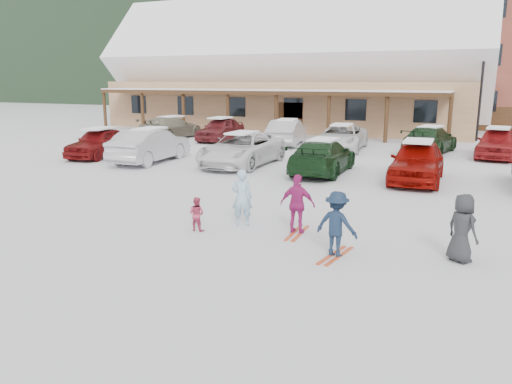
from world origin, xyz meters
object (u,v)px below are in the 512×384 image
at_px(child_magenta, 298,204).
at_px(parked_car_1, 150,145).
at_px(child_navy, 337,224).
at_px(parked_car_3, 323,156).
at_px(day_lodge, 289,77).
at_px(parked_car_7, 171,127).
at_px(parked_car_8, 220,129).
at_px(parked_car_4, 417,161).
at_px(parked_car_0, 99,143).
at_px(parked_car_2, 242,149).
at_px(parked_car_10, 341,137).
at_px(parked_car_12, 497,143).
at_px(adult_skier, 242,198).
at_px(lamp_post, 481,88).
at_px(parked_car_11, 430,140).
at_px(parked_car_9, 287,132).
at_px(bystander_dark, 462,228).
at_px(toddler_red, 197,214).

xyz_separation_m(child_magenta, parked_car_1, (-9.98, 7.65, 0.03)).
bearing_deg(child_navy, parked_car_3, -62.42).
bearing_deg(child_navy, parked_car_1, -29.10).
bearing_deg(day_lodge, child_magenta, -68.88).
xyz_separation_m(parked_car_3, parked_car_7, (-12.69, 8.01, 0.02)).
height_order(child_navy, parked_car_8, parked_car_8).
height_order(child_magenta, parked_car_7, child_magenta).
height_order(day_lodge, parked_car_4, day_lodge).
bearing_deg(parked_car_0, parked_car_2, -2.78).
height_order(parked_car_4, parked_car_10, parked_car_4).
distance_m(parked_car_8, parked_car_12, 15.68).
bearing_deg(adult_skier, day_lodge, -93.49).
bearing_deg(parked_car_3, parked_car_1, 2.15).
distance_m(lamp_post, parked_car_11, 7.50).
height_order(parked_car_1, parked_car_9, parked_car_1).
height_order(child_navy, parked_car_4, parked_car_4).
xyz_separation_m(bystander_dark, parked_car_7, (-18.33, 16.64, -0.02)).
bearing_deg(parked_car_3, parked_car_10, -82.97).
distance_m(toddler_red, parked_car_12, 18.01).
xyz_separation_m(toddler_red, parked_car_1, (-7.57, 8.46, 0.34)).
xyz_separation_m(child_navy, parked_car_3, (-3.17, 9.40, -0.03)).
xyz_separation_m(parked_car_1, parked_car_4, (11.86, 0.37, -0.01)).
bearing_deg(day_lodge, toddler_red, -73.95).
distance_m(parked_car_0, parked_car_9, 10.59).
relative_size(child_navy, bystander_dark, 0.99).
xyz_separation_m(toddler_red, parked_car_2, (-3.28, 9.41, 0.30)).
xyz_separation_m(adult_skier, child_magenta, (1.57, -0.09, 0.00)).
xyz_separation_m(adult_skier, child_navy, (2.89, -1.29, -0.03)).
bearing_deg(parked_car_0, parked_car_10, 27.26).
height_order(adult_skier, parked_car_11, adult_skier).
xyz_separation_m(lamp_post, parked_car_7, (-18.25, -6.53, -2.55)).
xyz_separation_m(adult_skier, parked_car_8, (-9.37, 16.20, -0.03)).
bearing_deg(parked_car_2, parked_car_1, -167.59).
relative_size(toddler_red, parked_car_9, 0.19).
height_order(parked_car_7, parked_car_11, parked_car_7).
bearing_deg(parked_car_8, lamp_post, 23.05).
relative_size(bystander_dark, parked_car_3, 0.31).
distance_m(child_magenta, parked_car_3, 8.40).
bearing_deg(parked_car_11, parked_car_3, 75.88).
height_order(parked_car_1, parked_car_3, parked_car_1).
distance_m(child_navy, bystander_dark, 2.59).
relative_size(parked_car_2, parked_car_12, 1.21).
xyz_separation_m(child_navy, parked_car_10, (-4.24, 16.40, -0.02)).
distance_m(parked_car_7, parked_car_9, 8.15).
relative_size(parked_car_7, parked_car_9, 1.08).
distance_m(parked_car_0, parked_car_3, 11.38).
distance_m(parked_car_4, parked_car_12, 8.22).
xyz_separation_m(day_lodge, parked_car_8, (-0.59, -10.50, -3.22)).
relative_size(lamp_post, parked_car_8, 1.35).
relative_size(adult_skier, parked_car_10, 0.30).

